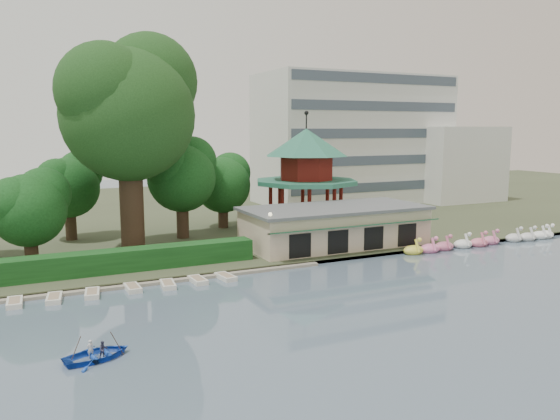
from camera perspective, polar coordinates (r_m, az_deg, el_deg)
ground_plane at (r=33.07m, az=10.49°, el=-13.06°), size 220.00×220.00×0.00m
shore at (r=79.85m, az=-11.79°, el=-0.24°), size 220.00×70.00×0.40m
embankment at (r=47.42m, az=-1.84°, el=-6.07°), size 220.00×0.60×0.30m
dock at (r=44.14m, az=-16.36°, el=-7.57°), size 34.00×1.60×0.24m
boathouse at (r=55.50m, az=5.73°, el=-1.62°), size 18.60×9.39×3.90m
pavilion at (r=64.53m, az=2.74°, el=4.40°), size 12.40×12.40×13.50m
office_building at (r=89.69m, az=9.38°, el=6.88°), size 38.00×18.00×20.00m
hedge at (r=46.71m, az=-20.71°, el=-5.40°), size 30.00×2.00×1.80m
lamp_post at (r=48.85m, az=-1.03°, el=-1.81°), size 0.36×0.36×4.28m
big_tree at (r=53.91m, az=-15.49°, el=10.67°), size 13.67×12.74×20.94m
small_trees at (r=56.99m, az=-19.31°, el=2.13°), size 39.99×16.60×10.89m
swan_boats at (r=61.19m, az=20.81°, el=-3.07°), size 20.58×2.13×1.92m
moored_rowboats at (r=42.43m, az=-20.59°, el=-8.34°), size 24.18×2.65×0.36m
rowboat_with_passengers at (r=31.23m, az=-18.59°, el=-13.71°), size 5.44×4.39×2.01m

